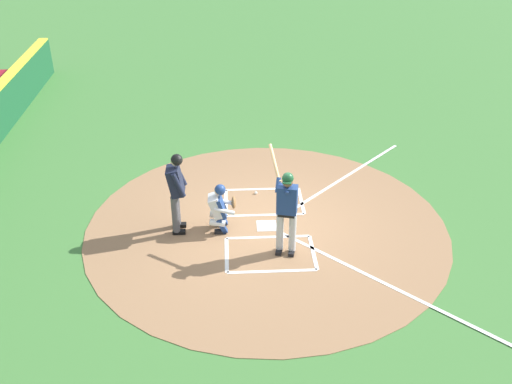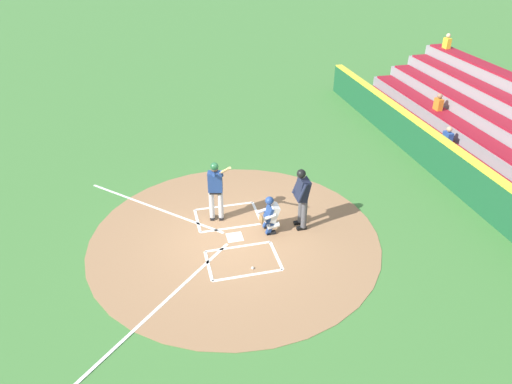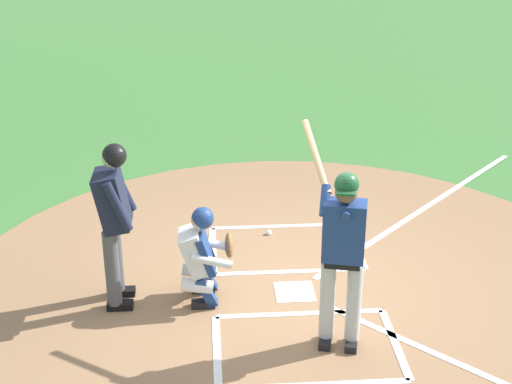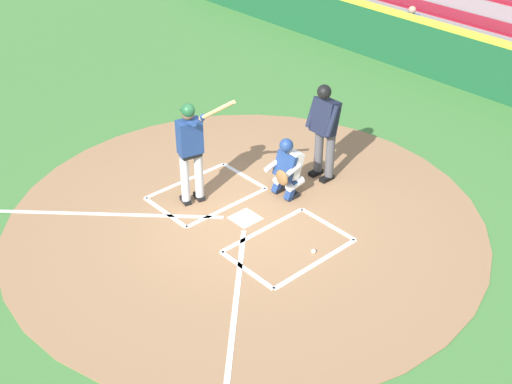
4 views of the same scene
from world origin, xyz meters
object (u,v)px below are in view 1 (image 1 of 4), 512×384
Objects in this scene: catcher at (220,206)px; baseball at (256,193)px; plate_umpire at (176,188)px; batter at (286,207)px.

catcher is 15.27× the size of baseball.
catcher is 1.03m from plate_umpire.
batter is 2.69m from baseball.
catcher is (-0.93, -1.34, -0.51)m from batter.
catcher is at bearing -29.88° from baseball.
plate_umpire is 2.54m from baseball.
baseball is at bearing 150.12° from catcher.
plate_umpire is (0.00, -0.91, 0.49)m from catcher.
baseball is at bearing 130.17° from plate_umpire.
plate_umpire reaches higher than baseball.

